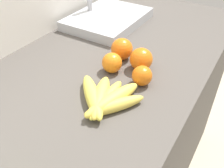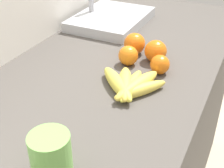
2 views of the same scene
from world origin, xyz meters
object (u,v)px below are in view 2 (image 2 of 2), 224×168
Objects in this scene: orange_front at (156,51)px; orange_back_right at (160,65)px; sink_basin at (111,19)px; orange_far_right at (135,44)px; banana_bunch at (129,85)px; orange_back_left at (128,56)px; mug at (51,156)px.

orange_front is 0.09m from orange_back_right.
orange_far_right is at bearing -138.22° from sink_basin.
banana_bunch is 3.54× the size of orange_back_right.
orange_back_left reaches higher than orange_back_right.
orange_back_left is (-0.07, 0.08, -0.00)m from orange_front.
orange_front is (-0.03, -0.09, -0.00)m from orange_far_right.
orange_back_left is at bearing 24.50° from banana_bunch.
orange_far_right is 0.77× the size of mug.
banana_bunch is at bearing 161.72° from orange_back_right.
orange_back_right is at bearing -151.39° from orange_front.
orange_front is at bearing -2.48° from mug.
sink_basin reaches higher than mug.
orange_back_right is at bearing -7.41° from mug.
orange_far_right is 0.17m from orange_back_right.
orange_front is 0.10m from orange_back_left.
mug reaches higher than orange_far_right.
banana_bunch is 0.38m from mug.
mug is at bearing 176.97° from banana_bunch.
orange_front is 0.76× the size of mug.
orange_far_right is 0.33m from sink_basin.
banana_bunch is 0.17m from orange_back_left.
orange_far_right is 0.21× the size of sink_basin.
sink_basin is (0.27, 0.31, -0.02)m from orange_front.
banana_bunch is 0.15m from orange_back_right.
orange_back_left is at bearing 130.19° from orange_front.
banana_bunch is 2.90× the size of orange_far_right.
banana_bunch is 0.22m from orange_front.
orange_front is 1.14× the size of orange_back_left.
orange_back_right is 0.63× the size of mug.
orange_far_right is at bearing 52.37° from orange_back_right.
sink_basin reaches higher than orange_back_right.
sink_basin is at bearing 17.99° from mug.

